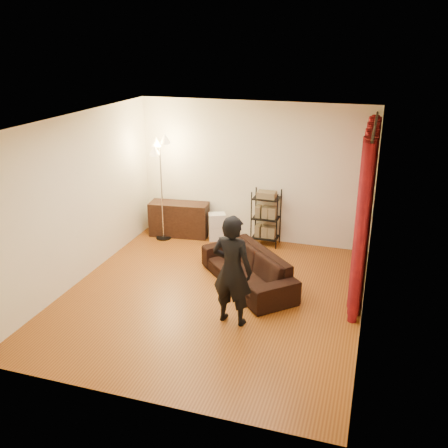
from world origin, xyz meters
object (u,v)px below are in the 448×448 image
(sofa, at_px, (248,268))
(person, at_px, (232,270))
(media_cabinet, at_px, (179,219))
(floor_lamp, at_px, (162,190))
(storage_boxes, at_px, (217,227))
(wire_shelf, at_px, (266,218))

(sofa, xyz_separation_m, person, (0.08, -1.16, 0.51))
(sofa, height_order, media_cabinet, media_cabinet)
(floor_lamp, bearing_deg, media_cabinet, 48.27)
(storage_boxes, bearing_deg, media_cabinet, 179.17)
(person, xyz_separation_m, storage_boxes, (-1.16, 2.83, -0.52))
(media_cabinet, distance_m, wire_shelf, 1.78)
(floor_lamp, bearing_deg, sofa, -33.82)
(sofa, distance_m, person, 1.27)
(storage_boxes, bearing_deg, person, -67.73)
(wire_shelf, height_order, floor_lamp, floor_lamp)
(person, xyz_separation_m, floor_lamp, (-2.20, 2.57, 0.21))
(person, relative_size, storage_boxes, 2.91)
(media_cabinet, height_order, wire_shelf, wire_shelf)
(person, height_order, storage_boxes, person)
(sofa, relative_size, person, 1.23)
(sofa, bearing_deg, floor_lamp, -167.57)
(person, height_order, wire_shelf, person)
(media_cabinet, bearing_deg, sofa, -48.40)
(person, distance_m, storage_boxes, 3.10)
(sofa, relative_size, floor_lamp, 0.97)
(storage_boxes, bearing_deg, sofa, -57.26)
(sofa, bearing_deg, storage_boxes, 169.00)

